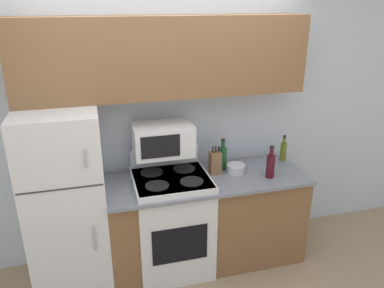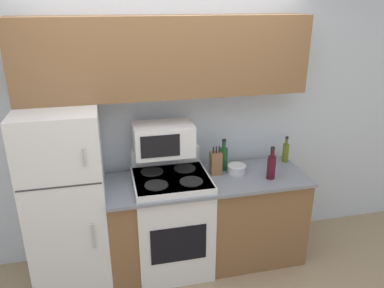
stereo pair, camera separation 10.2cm
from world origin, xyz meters
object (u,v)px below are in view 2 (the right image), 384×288
(refrigerator, at_px, (68,200))
(bowl, at_px, (237,169))
(microwave, at_px, (163,139))
(stove, at_px, (172,221))
(bottle_wine_green, at_px, (224,158))
(bottle_olive_oil, at_px, (286,152))
(bottle_wine_red, at_px, (271,166))
(knife_block, at_px, (216,163))

(refrigerator, height_order, bowl, refrigerator)
(microwave, bearing_deg, stove, -73.85)
(bottle_wine_green, distance_m, bottle_olive_oil, 0.65)
(bottle_wine_red, bearing_deg, microwave, 164.37)
(stove, xyz_separation_m, microwave, (-0.04, 0.13, 0.75))
(refrigerator, relative_size, bowl, 9.37)
(bottle_wine_green, height_order, bottle_olive_oil, bottle_wine_green)
(bowl, distance_m, bottle_olive_oil, 0.58)
(bowl, distance_m, bottle_wine_red, 0.32)
(microwave, bearing_deg, refrigerator, -173.63)
(bottle_wine_red, bearing_deg, bottle_olive_oil, 46.86)
(bowl, bearing_deg, stove, -176.27)
(knife_block, distance_m, bowl, 0.20)
(microwave, relative_size, bottle_wine_green, 1.71)
(microwave, relative_size, bowl, 3.00)
(bottle_wine_red, height_order, bottle_wine_green, same)
(refrigerator, bearing_deg, microwave, 6.37)
(knife_block, distance_m, bottle_wine_red, 0.49)
(refrigerator, distance_m, stove, 0.94)
(refrigerator, distance_m, bottle_olive_oil, 2.06)
(knife_block, distance_m, bottle_wine_green, 0.12)
(refrigerator, height_order, stove, refrigerator)
(stove, height_order, bottle_wine_red, bottle_wine_red)
(refrigerator, xyz_separation_m, knife_block, (1.31, 0.04, 0.19))
(refrigerator, distance_m, bowl, 1.50)
(bottle_wine_red, distance_m, bottle_wine_green, 0.45)
(bottle_wine_green, relative_size, bottle_olive_oil, 1.15)
(refrigerator, relative_size, knife_block, 5.95)
(bottle_olive_oil, bearing_deg, refrigerator, -175.79)
(stove, distance_m, bottle_olive_oil, 1.29)
(bowl, relative_size, bottle_olive_oil, 0.66)
(refrigerator, xyz_separation_m, bottle_wine_red, (1.76, -0.16, 0.20))
(microwave, distance_m, bottle_olive_oil, 1.24)
(bottle_wine_green, bearing_deg, bowl, -50.54)
(refrigerator, height_order, knife_block, refrigerator)
(microwave, relative_size, bottle_olive_oil, 1.97)
(stove, bearing_deg, refrigerator, 177.50)
(stove, bearing_deg, bottle_olive_oil, 9.19)
(stove, xyz_separation_m, bowl, (0.62, 0.04, 0.44))
(stove, bearing_deg, bottle_wine_green, 16.34)
(microwave, relative_size, knife_block, 1.90)
(refrigerator, bearing_deg, knife_block, 1.83)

